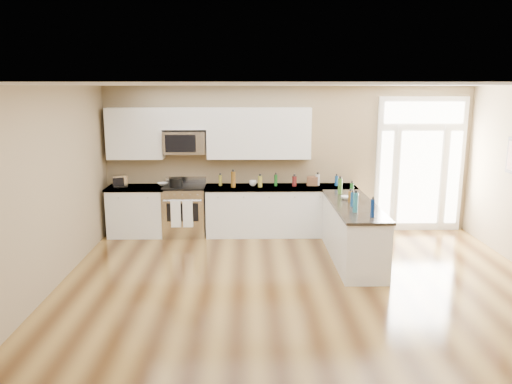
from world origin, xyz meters
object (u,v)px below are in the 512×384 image
kitchen_range (185,210)px  stockpot (176,182)px  toaster_oven (120,181)px  peninsula_cabinet (353,234)px

kitchen_range → stockpot: (-0.14, -0.08, 0.56)m
kitchen_range → toaster_oven: size_ratio=4.22×
kitchen_range → peninsula_cabinet: bearing=-26.5°
peninsula_cabinet → kitchen_range: 3.25m
peninsula_cabinet → toaster_oven: size_ratio=9.07×
peninsula_cabinet → stockpot: 3.39m
kitchen_range → stockpot: size_ratio=4.46×
kitchen_range → toaster_oven: 1.33m
peninsula_cabinet → kitchen_range: bearing=153.5°
peninsula_cabinet → stockpot: bearing=155.7°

